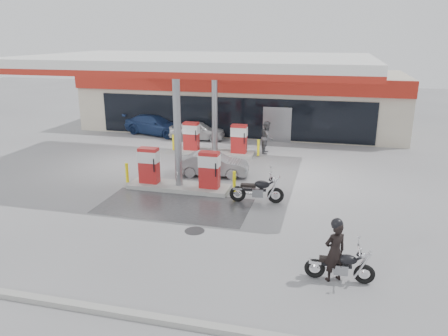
# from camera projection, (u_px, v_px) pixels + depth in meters

# --- Properties ---
(ground) EXTENTS (90.00, 90.00, 0.00)m
(ground) POSITION_uv_depth(u_px,v_px,m) (162.00, 205.00, 17.51)
(ground) COLOR gray
(ground) RESTS_ON ground
(wet_patch) EXTENTS (6.00, 3.00, 0.00)m
(wet_patch) POSITION_uv_depth(u_px,v_px,m) (174.00, 206.00, 17.40)
(wet_patch) COLOR #4C4C4F
(wet_patch) RESTS_ON ground
(drain_cover) EXTENTS (0.70, 0.70, 0.01)m
(drain_cover) POSITION_uv_depth(u_px,v_px,m) (195.00, 231.00, 15.19)
(drain_cover) COLOR #38383A
(drain_cover) RESTS_ON ground
(kerb) EXTENTS (28.00, 0.25, 0.15)m
(kerb) POSITION_uv_depth(u_px,v_px,m) (58.00, 303.00, 11.00)
(kerb) COLOR gray
(kerb) RESTS_ON ground
(store_building) EXTENTS (22.00, 8.22, 4.00)m
(store_building) POSITION_uv_depth(u_px,v_px,m) (244.00, 100.00, 31.69)
(store_building) COLOR beige
(store_building) RESTS_ON ground
(canopy) EXTENTS (16.00, 10.02, 5.51)m
(canopy) POSITION_uv_depth(u_px,v_px,m) (198.00, 63.00, 20.60)
(canopy) COLOR silver
(canopy) RESTS_ON ground
(pump_island_near) EXTENTS (5.14, 1.30, 1.78)m
(pump_island_near) POSITION_uv_depth(u_px,v_px,m) (179.00, 173.00, 19.16)
(pump_island_near) COLOR #9E9E99
(pump_island_near) RESTS_ON ground
(pump_island_far) EXTENTS (5.14, 1.30, 1.78)m
(pump_island_far) POSITION_uv_depth(u_px,v_px,m) (215.00, 142.00, 24.72)
(pump_island_far) COLOR #9E9E99
(pump_island_far) RESTS_ON ground
(main_motorcycle) EXTENTS (1.91, 0.73, 0.98)m
(main_motorcycle) POSITION_uv_depth(u_px,v_px,m) (341.00, 267.00, 12.01)
(main_motorcycle) COLOR black
(main_motorcycle) RESTS_ON ground
(biker_main) EXTENTS (0.76, 0.69, 1.75)m
(biker_main) POSITION_uv_depth(u_px,v_px,m) (335.00, 252.00, 11.92)
(biker_main) COLOR black
(biker_main) RESTS_ON ground
(parked_motorcycle) EXTENTS (2.21, 0.85, 1.14)m
(parked_motorcycle) POSITION_uv_depth(u_px,v_px,m) (258.00, 191.00, 17.63)
(parked_motorcycle) COLOR black
(parked_motorcycle) RESTS_ON ground
(sedan_white) EXTENTS (3.73, 1.88, 1.22)m
(sedan_white) POSITION_uv_depth(u_px,v_px,m) (197.00, 130.00, 28.20)
(sedan_white) COLOR #BDBDBF
(sedan_white) RESTS_ON ground
(attendant) EXTENTS (0.71, 0.91, 1.85)m
(attendant) POSITION_uv_depth(u_px,v_px,m) (267.00, 137.00, 24.92)
(attendant) COLOR #4D4D51
(attendant) RESTS_ON ground
(hatchback_silver) EXTENTS (3.53, 1.58, 1.12)m
(hatchback_silver) POSITION_uv_depth(u_px,v_px,m) (213.00, 164.00, 21.02)
(hatchback_silver) COLOR gray
(hatchback_silver) RESTS_ON ground
(parked_car_left) EXTENTS (5.08, 3.12, 1.37)m
(parked_car_left) POSITION_uv_depth(u_px,v_px,m) (157.00, 124.00, 29.65)
(parked_car_left) COLOR navy
(parked_car_left) RESTS_ON ground
(parked_car_right) EXTENTS (3.93, 2.73, 1.00)m
(parked_car_right) POSITION_uv_depth(u_px,v_px,m) (303.00, 129.00, 29.29)
(parked_car_right) COLOR black
(parked_car_right) RESTS_ON ground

